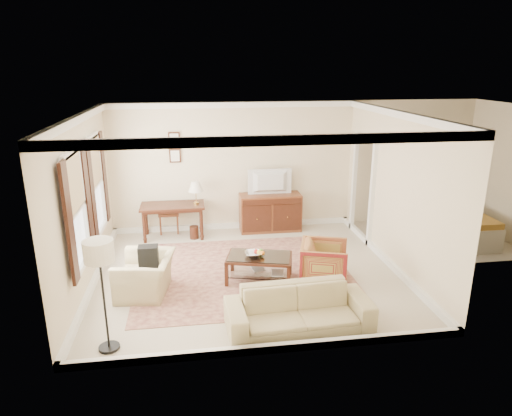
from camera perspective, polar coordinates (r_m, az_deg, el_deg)
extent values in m
cube|color=beige|center=(8.49, -1.05, -8.09)|extent=(5.50, 5.00, 0.01)
cube|color=white|center=(7.70, -1.17, 11.78)|extent=(5.50, 5.00, 0.01)
cube|color=beige|center=(10.38, -2.87, 5.14)|extent=(5.50, 0.01, 2.90)
cube|color=beige|center=(5.64, 2.13, -5.63)|extent=(5.50, 0.01, 2.90)
cube|color=beige|center=(8.12, -20.75, 0.49)|extent=(0.01, 5.00, 2.90)
cube|color=beige|center=(8.74, 17.09, 2.02)|extent=(0.01, 5.00, 2.90)
cube|color=beige|center=(10.82, 21.08, -3.54)|extent=(3.00, 2.70, 0.01)
cube|color=beige|center=(11.25, 28.59, 3.98)|extent=(0.01, 2.70, 2.90)
cube|color=maroon|center=(8.47, -1.53, -8.10)|extent=(3.86, 3.31, 0.01)
cube|color=#3D1C11|center=(10.10, -10.40, 0.28)|extent=(1.38, 0.69, 0.05)
cylinder|color=#3D1C11|center=(10.01, -13.81, -2.37)|extent=(0.07, 0.07, 0.70)
cylinder|color=#3D1C11|center=(9.96, -6.82, -2.08)|extent=(0.07, 0.07, 0.70)
cylinder|color=#3D1C11|center=(10.51, -13.56, -1.41)|extent=(0.07, 0.07, 0.70)
cylinder|color=#3D1C11|center=(10.46, -6.92, -1.12)|extent=(0.07, 0.07, 0.70)
cube|color=brown|center=(10.47, 1.77, -0.54)|extent=(1.39, 0.53, 0.85)
imported|color=black|center=(10.21, 1.84, 4.23)|extent=(0.94, 0.54, 0.12)
cube|color=#3D1C11|center=(8.03, 0.41, -6.22)|extent=(1.26, 0.93, 0.04)
cube|color=silver|center=(8.01, 0.41, -6.00)|extent=(1.18, 0.85, 0.01)
cube|color=silver|center=(8.14, 0.41, -8.01)|extent=(1.16, 0.83, 0.02)
cube|color=#3D1C11|center=(7.92, -3.70, -8.34)|extent=(0.07, 0.07, 0.44)
cube|color=#3D1C11|center=(7.81, 4.10, -8.73)|extent=(0.07, 0.07, 0.44)
cube|color=#3D1C11|center=(8.45, -2.98, -6.60)|extent=(0.07, 0.07, 0.44)
cube|color=#3D1C11|center=(8.35, 4.29, -6.93)|extent=(0.07, 0.07, 0.44)
imported|color=silver|center=(7.97, -0.31, -5.68)|extent=(0.42, 0.42, 0.10)
imported|color=brown|center=(8.21, -0.54, -7.60)|extent=(0.28, 0.09, 0.38)
imported|color=brown|center=(8.07, 1.96, -8.08)|extent=(0.28, 0.08, 0.38)
imported|color=maroon|center=(8.09, 8.51, -6.50)|extent=(0.94, 0.97, 0.81)
imported|color=tan|center=(7.82, -13.71, -7.41)|extent=(0.80, 1.10, 0.88)
cube|color=black|center=(7.73, -13.31, -5.70)|extent=(0.25, 0.34, 0.40)
imported|color=tan|center=(6.69, 5.39, -11.72)|extent=(2.11, 0.71, 0.81)
cylinder|color=black|center=(6.73, -17.86, -16.24)|extent=(0.28, 0.28, 0.04)
cylinder|color=black|center=(6.40, -18.41, -11.34)|extent=(0.03, 0.03, 1.32)
cylinder|color=silver|center=(6.08, -19.09, -5.10)|extent=(0.39, 0.39, 0.28)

